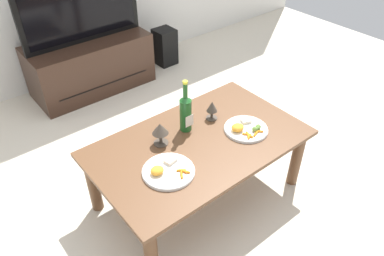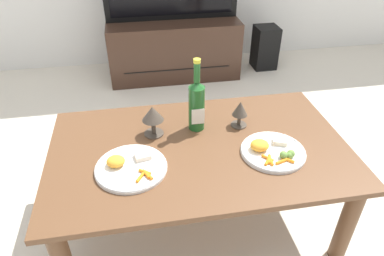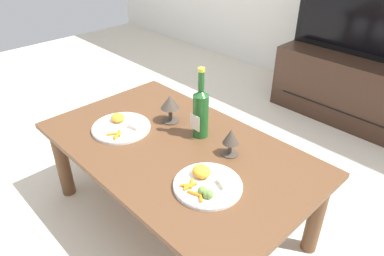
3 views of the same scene
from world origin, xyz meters
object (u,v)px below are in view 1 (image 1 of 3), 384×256
(dinner_plate_left, at_px, (168,171))
(dinner_plate_right, at_px, (246,129))
(dining_table, at_px, (199,151))
(tv_screen, at_px, (81,12))
(wine_bottle, at_px, (186,112))
(goblet_right, at_px, (212,108))
(goblet_left, at_px, (160,130))
(tv_stand, at_px, (91,65))
(floor_speaker, at_px, (165,47))

(dinner_plate_left, relative_size, dinner_plate_right, 1.06)
(dining_table, height_order, tv_screen, tv_screen)
(dinner_plate_right, bearing_deg, dinner_plate_left, 179.60)
(wine_bottle, relative_size, goblet_right, 2.67)
(goblet_left, bearing_deg, wine_bottle, 4.63)
(tv_stand, xyz_separation_m, tv_screen, (0.00, -0.00, 0.49))
(tv_screen, bearing_deg, tv_stand, 90.00)
(tv_stand, xyz_separation_m, wine_bottle, (-0.08, -1.50, 0.34))
(goblet_right, height_order, dinner_plate_right, goblet_right)
(tv_screen, height_order, floor_speaker, tv_screen)
(goblet_right, bearing_deg, floor_speaker, 65.10)
(dinner_plate_right, bearing_deg, tv_stand, 96.20)
(wine_bottle, distance_m, dinner_plate_left, 0.40)
(dining_table, relative_size, tv_screen, 1.20)
(dining_table, distance_m, dinner_plate_right, 0.31)
(tv_stand, relative_size, floor_speaker, 2.88)
(goblet_right, bearing_deg, tv_stand, 94.17)
(tv_stand, distance_m, goblet_left, 1.58)
(dining_table, height_order, goblet_right, goblet_right)
(dining_table, height_order, tv_stand, tv_stand)
(dinner_plate_left, bearing_deg, goblet_left, 63.17)
(tv_stand, height_order, goblet_right, goblet_right)
(tv_stand, height_order, wine_bottle, wine_bottle)
(dining_table, bearing_deg, tv_stand, 86.65)
(dining_table, xyz_separation_m, tv_stand, (0.10, 1.65, -0.14))
(goblet_left, xyz_separation_m, goblet_right, (0.39, 0.00, -0.02))
(tv_screen, distance_m, dinner_plate_right, 1.77)
(tv_screen, relative_size, goblet_right, 8.36)
(goblet_right, distance_m, dinner_plate_left, 0.55)
(wine_bottle, bearing_deg, goblet_left, -175.37)
(tv_screen, xyz_separation_m, floor_speaker, (0.81, -0.02, -0.54))
(tv_stand, bearing_deg, tv_screen, -90.00)
(tv_stand, distance_m, dinner_plate_right, 1.77)
(tv_screen, distance_m, floor_speaker, 0.97)
(tv_screen, bearing_deg, goblet_right, -85.82)
(floor_speaker, relative_size, goblet_right, 2.93)
(tv_stand, height_order, tv_screen, tv_screen)
(dinner_plate_left, bearing_deg, dinner_plate_right, -0.40)
(dining_table, relative_size, dinner_plate_left, 4.48)
(dining_table, bearing_deg, tv_screen, 86.65)
(dining_table, distance_m, tv_screen, 1.68)
(tv_stand, distance_m, goblet_right, 1.55)
(dining_table, xyz_separation_m, floor_speaker, (0.90, 1.62, -0.19))
(floor_speaker, distance_m, goblet_right, 1.68)
(tv_screen, distance_m, goblet_left, 1.55)
(goblet_left, xyz_separation_m, dinner_plate_left, (-0.11, -0.22, -0.09))
(tv_stand, bearing_deg, wine_bottle, -93.17)
(tv_stand, relative_size, dinner_plate_right, 3.98)
(goblet_left, bearing_deg, dinner_plate_left, -116.83)
(tv_stand, bearing_deg, goblet_left, -100.35)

